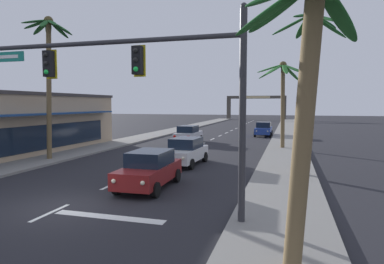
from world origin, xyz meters
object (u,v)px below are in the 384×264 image
sedan_third_in_queue (186,151)px  town_gateway_arch (256,104)px  traffic_signal_mast (140,75)px  palm_left_second (49,56)px  sedan_lead_at_stop_bar (149,169)px  palm_right_third (282,83)px  palm_right_nearest (309,64)px  sedan_parked_nearest_kerb (264,129)px  sedan_oncoming_far (188,134)px  palm_right_second (308,64)px

sedan_third_in_queue → town_gateway_arch: 65.00m
traffic_signal_mast → palm_left_second: 13.76m
sedan_lead_at_stop_bar → palm_right_third: palm_right_third is taller
traffic_signal_mast → town_gateway_arch: size_ratio=0.72×
palm_left_second → palm_right_third: bearing=35.3°
sedan_lead_at_stop_bar → palm_right_nearest: bearing=-45.1°
sedan_lead_at_stop_bar → palm_right_nearest: (6.40, -6.43, 3.77)m
town_gateway_arch → palm_right_third: bearing=-82.5°
sedan_parked_nearest_kerb → palm_right_nearest: (3.25, -33.25, 3.77)m
sedan_oncoming_far → palm_left_second: (-5.71, -12.82, 6.06)m
sedan_oncoming_far → palm_right_nearest: size_ratio=0.68×
sedan_oncoming_far → sedan_lead_at_stop_bar: bearing=-78.9°
palm_right_nearest → palm_right_second: (0.47, 10.92, 1.19)m
sedan_parked_nearest_kerb → palm_right_third: palm_right_third is taller
sedan_third_in_queue → sedan_oncoming_far: 12.21m
sedan_lead_at_stop_bar → sedan_third_in_queue: 6.09m
sedan_parked_nearest_kerb → town_gateway_arch: bearing=96.6°
sedan_oncoming_far → palm_right_nearest: 26.47m
sedan_lead_at_stop_bar → palm_right_third: 16.95m
sedan_lead_at_stop_bar → palm_right_third: bearing=70.6°
sedan_lead_at_stop_bar → palm_left_second: (-9.22, 5.00, 6.06)m
palm_left_second → sedan_third_in_queue: bearing=6.8°
palm_right_second → town_gateway_arch: palm_right_second is taller
palm_left_second → town_gateway_arch: bearing=83.7°
traffic_signal_mast → sedan_third_in_queue: 10.56m
town_gateway_arch → traffic_signal_mast: bearing=-87.5°
sedan_oncoming_far → palm_right_third: size_ratio=0.61×
palm_left_second → palm_right_third: 17.98m
palm_right_third → palm_left_second: bearing=-144.7°
sedan_third_in_queue → palm_right_nearest: size_ratio=0.68×
traffic_signal_mast → palm_right_second: 9.92m
sedan_oncoming_far → sedan_parked_nearest_kerb: bearing=53.5°
sedan_third_in_queue → palm_right_third: bearing=59.0°
sedan_parked_nearest_kerb → palm_left_second: palm_left_second is taller
sedan_oncoming_far → palm_right_third: (8.92, -2.47, 4.71)m
palm_right_nearest → palm_left_second: bearing=143.8°
traffic_signal_mast → palm_right_third: palm_right_third is taller
sedan_parked_nearest_kerb → palm_right_second: size_ratio=0.52×
sedan_oncoming_far → town_gateway_arch: 53.28m
palm_right_third → sedan_parked_nearest_kerb: bearing=101.2°
palm_right_nearest → sedan_oncoming_far: bearing=112.2°
traffic_signal_mast → sedan_lead_at_stop_bar: traffic_signal_mast is taller
palm_right_second → town_gateway_arch: bearing=97.5°
palm_right_third → palm_right_nearest: bearing=-87.4°
palm_right_nearest → town_gateway_arch: (-8.33, 77.42, -0.76)m
sedan_third_in_queue → palm_left_second: size_ratio=0.47×
sedan_oncoming_far → traffic_signal_mast: bearing=-77.4°
sedan_lead_at_stop_bar → sedan_oncoming_far: same height
sedan_lead_at_stop_bar → town_gateway_arch: bearing=91.6°
sedan_oncoming_far → palm_right_nearest: palm_right_nearest is taller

